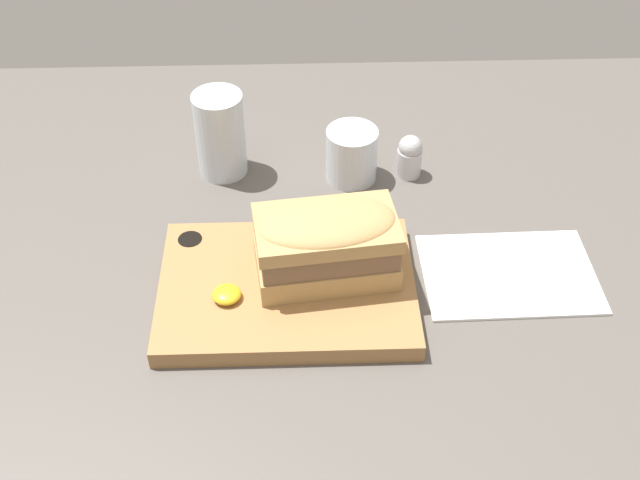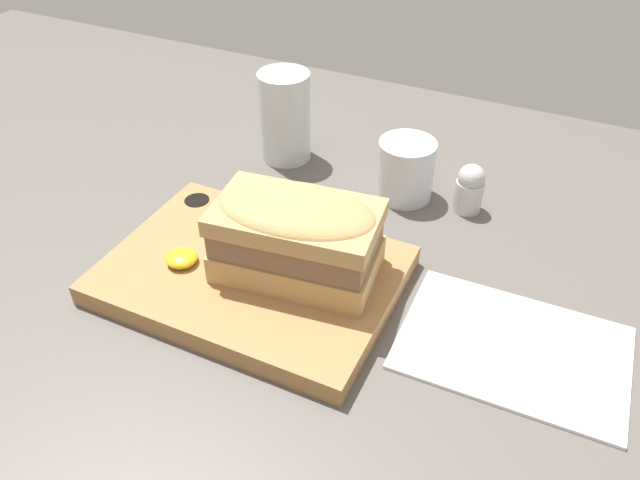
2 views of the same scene
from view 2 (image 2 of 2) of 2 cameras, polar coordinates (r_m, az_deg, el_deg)
dining_table at (r=69.71cm, az=-1.98°, el=-3.80°), size 194.53×103.27×2.00cm
serving_board at (r=67.65cm, az=-6.26°, el=-3.14°), size 30.58×21.77×2.44cm
sandwich at (r=62.80cm, az=-2.16°, el=0.59°), size 17.55×11.47×9.20cm
mustard_dollop at (r=68.05cm, az=-12.53°, el=-1.61°), size 3.39×3.39×1.36cm
water_glass at (r=87.05cm, az=-3.21°, el=10.71°), size 6.99×6.99×12.44cm
wine_glass at (r=80.10cm, az=7.81°, el=6.23°), size 7.22×7.22×7.73cm
napkin at (r=63.96cm, az=17.22°, el=-9.40°), size 21.63×15.23×0.40cm
salt_shaker at (r=79.06cm, az=13.52°, el=4.63°), size 3.53×3.53×6.41cm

